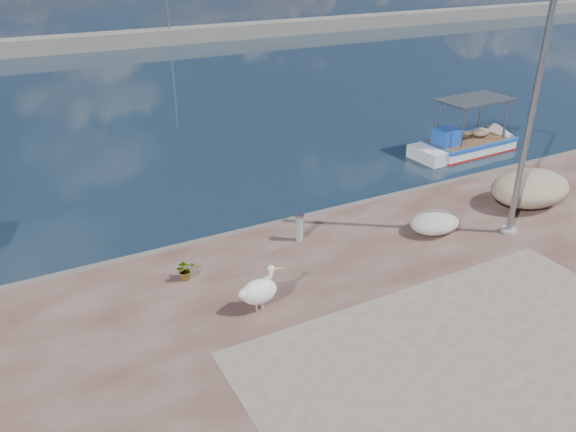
{
  "coord_description": "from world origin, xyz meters",
  "views": [
    {
      "loc": [
        -6.26,
        -7.95,
        7.86
      ],
      "look_at": [
        0.0,
        3.8,
        1.3
      ],
      "focal_mm": 35.0,
      "sensor_mm": 36.0,
      "label": 1
    }
  ],
  "objects_px": {
    "pelican": "(260,290)",
    "bollard_near": "(300,226)",
    "lamp_post": "(530,117)",
    "boat_right": "(467,147)"
  },
  "relations": [
    {
      "from": "pelican",
      "to": "bollard_near",
      "type": "relative_size",
      "value": 1.42
    },
    {
      "from": "boat_right",
      "to": "pelican",
      "type": "distance_m",
      "value": 14.26
    },
    {
      "from": "pelican",
      "to": "bollard_near",
      "type": "bearing_deg",
      "value": 48.88
    },
    {
      "from": "boat_right",
      "to": "bollard_near",
      "type": "height_order",
      "value": "boat_right"
    },
    {
      "from": "boat_right",
      "to": "lamp_post",
      "type": "distance_m",
      "value": 8.92
    },
    {
      "from": "boat_right",
      "to": "pelican",
      "type": "bearing_deg",
      "value": -154.44
    },
    {
      "from": "pelican",
      "to": "lamp_post",
      "type": "distance_m",
      "value": 8.23
    },
    {
      "from": "lamp_post",
      "to": "bollard_near",
      "type": "relative_size",
      "value": 8.98
    },
    {
      "from": "bollard_near",
      "to": "boat_right",
      "type": "bearing_deg",
      "value": 22.34
    },
    {
      "from": "lamp_post",
      "to": "bollard_near",
      "type": "distance_m",
      "value": 6.55
    }
  ]
}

